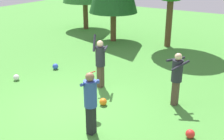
{
  "coord_description": "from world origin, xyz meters",
  "views": [
    {
      "loc": [
        5.28,
        -6.04,
        4.28
      ],
      "look_at": [
        0.79,
        0.99,
        1.05
      ],
      "focal_mm": 44.79,
      "sensor_mm": 36.0,
      "label": 1
    }
  ],
  "objects": [
    {
      "name": "ground_plane",
      "position": [
        0.0,
        0.0,
        0.0
      ],
      "size": [
        40.0,
        40.0,
        0.0
      ],
      "primitive_type": "plane",
      "color": "#478C38"
    },
    {
      "name": "person_thrower",
      "position": [
        -0.1,
        1.61,
        1.05
      ],
      "size": [
        0.65,
        0.66,
        1.94
      ],
      "rotation": [
        0.0,
        0.0,
        -1.11
      ],
      "color": "#4C382D",
      "rests_on": "ground_plane"
    },
    {
      "name": "person_catcher",
      "position": [
        1.39,
        -0.97,
        1.04
      ],
      "size": [
        0.73,
        0.76,
        1.74
      ],
      "rotation": [
        0.0,
        0.0,
        2.19
      ],
      "color": "black",
      "rests_on": "ground_plane"
    },
    {
      "name": "person_bystander",
      "position": [
        2.66,
        1.79,
        1.02
      ],
      "size": [
        0.75,
        0.75,
        1.72
      ],
      "rotation": [
        0.0,
        0.0,
        -2.39
      ],
      "color": "#4C382D",
      "rests_on": "ground_plane"
    },
    {
      "name": "frisbee",
      "position": [
        0.71,
        -0.02,
        1.28
      ],
      "size": [
        0.33,
        0.34,
        0.14
      ],
      "color": "red"
    },
    {
      "name": "ball_red",
      "position": [
        3.68,
        0.23,
        0.12
      ],
      "size": [
        0.24,
        0.24,
        0.24
      ],
      "primitive_type": "sphere",
      "color": "red",
      "rests_on": "ground_plane"
    },
    {
      "name": "ball_orange",
      "position": [
        0.77,
        0.49,
        0.12
      ],
      "size": [
        0.24,
        0.24,
        0.24
      ],
      "primitive_type": "sphere",
      "color": "orange",
      "rests_on": "ground_plane"
    },
    {
      "name": "ball_blue",
      "position": [
        -2.76,
        2.05,
        0.12
      ],
      "size": [
        0.25,
        0.25,
        0.25
      ],
      "primitive_type": "sphere",
      "color": "blue",
      "rests_on": "ground_plane"
    },
    {
      "name": "ball_white",
      "position": [
        -3.2,
        0.35,
        0.12
      ],
      "size": [
        0.24,
        0.24,
        0.24
      ],
      "primitive_type": "sphere",
      "color": "white",
      "rests_on": "ground_plane"
    }
  ]
}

